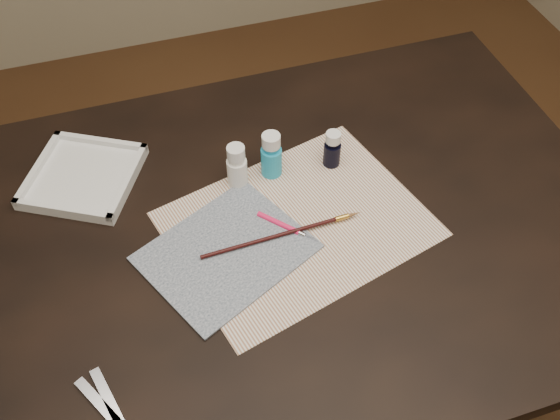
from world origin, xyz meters
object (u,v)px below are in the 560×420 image
object	(u,v)px
paint_bottle_white	(237,166)
palette_tray	(83,176)
paper	(298,224)
paint_bottle_navy	(332,149)
canvas	(226,252)
paint_bottle_cyan	(271,155)

from	to	relation	value
paint_bottle_white	palette_tray	xyz separation A→B (m)	(-0.29, 0.10, -0.04)
paper	paint_bottle_white	size ratio (longest dim) A/B	4.72
paint_bottle_white	paint_bottle_navy	size ratio (longest dim) A/B	1.17
canvas	palette_tray	xyz separation A→B (m)	(-0.22, 0.26, 0.01)
canvas	palette_tray	size ratio (longest dim) A/B	1.39
paint_bottle_white	paint_bottle_cyan	distance (m)	0.07
paint_bottle_white	paint_bottle_navy	distance (m)	0.19
palette_tray	paint_bottle_white	bearing A→B (deg)	-19.28
paint_bottle_cyan	palette_tray	world-z (taller)	paint_bottle_cyan
canvas	paint_bottle_cyan	size ratio (longest dim) A/B	2.75
paint_bottle_navy	paint_bottle_cyan	bearing A→B (deg)	174.15
paint_bottle_cyan	paint_bottle_navy	size ratio (longest dim) A/B	1.22
paint_bottle_navy	palette_tray	xyz separation A→B (m)	(-0.48, 0.11, -0.03)
canvas	paint_bottle_white	size ratio (longest dim) A/B	2.87
paint_bottle_navy	palette_tray	bearing A→B (deg)	167.49
paint_bottle_cyan	paint_bottle_navy	xyz separation A→B (m)	(0.12, -0.01, -0.01)
paint_bottle_cyan	paint_bottle_navy	world-z (taller)	paint_bottle_cyan
canvas	paint_bottle_cyan	world-z (taller)	paint_bottle_cyan
palette_tray	paper	bearing A→B (deg)	-32.73
palette_tray	paint_bottle_cyan	bearing A→B (deg)	-14.71
canvas	paint_bottle_navy	world-z (taller)	paint_bottle_navy
paint_bottle_navy	paper	bearing A→B (deg)	-131.81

